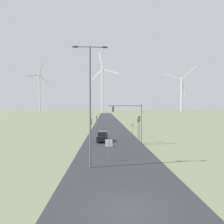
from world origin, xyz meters
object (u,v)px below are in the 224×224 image
object	(u,v)px
traffic_light_post_near_right	(138,123)
wind_turbine_center	(182,91)
streetlamp	(90,94)
wind_turbine_left	(103,86)
traffic_light_mast_overhead	(130,116)
wind_turbine_far_left	(40,89)
traffic_light_post_mid_right	(139,123)
traffic_light_post_mid_left	(96,119)
car_approaching	(103,136)
traffic_light_post_near_left	(91,126)
stop_sign_near	(109,146)
stop_sign_far	(132,127)

from	to	relation	value
traffic_light_post_near_right	wind_turbine_center	distance (m)	213.26
streetlamp	wind_turbine_left	size ratio (longest dim) A/B	0.17
traffic_light_mast_overhead	wind_turbine_far_left	bearing A→B (deg)	113.06
streetlamp	traffic_light_post_near_right	size ratio (longest dim) A/B	3.06
traffic_light_mast_overhead	wind_turbine_center	size ratio (longest dim) A/B	0.11
traffic_light_post_near_right	traffic_light_post_mid_right	size ratio (longest dim) A/B	0.87
traffic_light_post_mid_left	wind_turbine_center	distance (m)	204.68
car_approaching	wind_turbine_center	world-z (taller)	wind_turbine_center
streetlamp	wind_turbine_left	world-z (taller)	wind_turbine_left
streetlamp	traffic_light_post_mid_left	bearing A→B (deg)	91.52
traffic_light_post_near_left	traffic_light_post_near_right	bearing A→B (deg)	43.00
traffic_light_post_mid_left	wind_turbine_left	world-z (taller)	wind_turbine_left
wind_turbine_left	stop_sign_near	bearing A→B (deg)	-89.15
traffic_light_post_near_left	wind_turbine_far_left	world-z (taller)	wind_turbine_far_left
stop_sign_near	traffic_light_post_near_right	size ratio (longest dim) A/B	0.63
streetlamp	traffic_light_post_near_right	bearing A→B (deg)	64.50
traffic_light_post_near_left	wind_turbine_left	xyz separation A→B (m)	(-0.30, 185.70, 28.68)
traffic_light_post_near_right	car_approaching	size ratio (longest dim) A/B	0.95
stop_sign_far	car_approaching	xyz separation A→B (m)	(-6.20, -5.52, -1.04)
stop_sign_far	traffic_light_post_mid_right	distance (m)	6.89
traffic_light_post_mid_right	traffic_light_mast_overhead	bearing A→B (deg)	-134.21
traffic_light_mast_overhead	streetlamp	bearing A→B (deg)	-118.26
stop_sign_far	wind_turbine_left	size ratio (longest dim) A/B	0.04
streetlamp	wind_turbine_center	xyz separation A→B (m)	(102.01, 206.92, 19.89)
traffic_light_post_near_right	traffic_light_post_mid_left	world-z (taller)	traffic_light_post_near_right
traffic_light_post_near_right	traffic_light_post_mid_left	xyz separation A→B (m)	(-8.95, 14.68, -0.29)
wind_turbine_center	wind_turbine_far_left	bearing A→B (deg)	169.95
traffic_light_post_near_left	car_approaching	xyz separation A→B (m)	(1.73, 4.60, -2.27)
traffic_light_mast_overhead	wind_turbine_center	distance (m)	220.19
stop_sign_near	traffic_light_post_near_right	distance (m)	16.36
traffic_light_post_mid_left	wind_turbine_center	size ratio (longest dim) A/B	0.06
stop_sign_near	traffic_light_post_near_left	distance (m)	7.52
traffic_light_post_mid_right	streetlamp	bearing A→B (deg)	-121.23
traffic_light_post_near_right	traffic_light_post_near_left	bearing A→B (deg)	-137.00
traffic_light_post_mid_right	wind_turbine_left	size ratio (longest dim) A/B	0.06
stop_sign_far	traffic_light_post_near_left	size ratio (longest dim) A/B	0.64
traffic_light_post_near_right	traffic_light_post_mid_left	size ratio (longest dim) A/B	1.11
traffic_light_post_mid_right	traffic_light_mast_overhead	distance (m)	3.04
traffic_light_post_near_right	wind_turbine_left	distance (m)	180.10
car_approaching	wind_turbine_left	bearing A→B (deg)	90.64
streetlamp	wind_turbine_far_left	size ratio (longest dim) A/B	0.17
streetlamp	traffic_light_post_near_left	xyz separation A→B (m)	(-0.65, 8.84, -4.26)
wind_turbine_left	traffic_light_post_near_right	bearing A→B (deg)	-87.08
traffic_light_post_near_left	wind_turbine_left	bearing A→B (deg)	90.09
traffic_light_post_near_left	car_approaching	world-z (taller)	traffic_light_post_near_left
traffic_light_mast_overhead	stop_sign_far	bearing A→B (deg)	78.57
traffic_light_post_mid_right	wind_turbine_far_left	size ratio (longest dim) A/B	0.06
traffic_light_mast_overhead	wind_turbine_left	bearing A→B (deg)	92.01
stop_sign_near	wind_turbine_center	distance (m)	229.56
stop_sign_near	traffic_light_post_mid_right	world-z (taller)	traffic_light_post_mid_right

